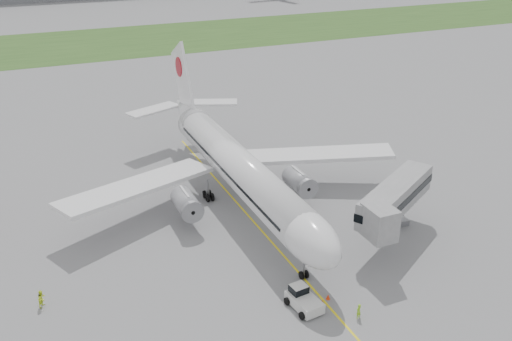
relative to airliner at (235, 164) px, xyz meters
name	(u,v)px	position (x,y,z in m)	size (l,w,h in m)	color
ground	(250,217)	(0.00, -4.87, -5.66)	(600.00, 600.00, 0.00)	gray
apron_markings	(265,235)	(0.00, -9.87, -5.66)	(70.00, 70.00, 0.04)	yellow
grass_strip	(96,43)	(0.00, 115.13, -5.65)	(600.00, 50.00, 0.02)	#2F541F
airliner	(235,164)	(0.00, 0.00, 0.00)	(48.13, 53.95, 17.88)	white
pushback_tug	(303,299)	(-2.40, -24.13, -4.72)	(3.10, 4.24, 2.05)	silver
jet_bridge	(393,200)	(13.16, -17.17, -0.11)	(14.96, 11.83, 7.50)	#9E9EA1
safety_cone_left	(322,302)	(-0.50, -24.72, -5.35)	(0.45, 0.45, 0.62)	#F6370C
safety_cone_right	(328,297)	(0.55, -24.15, -5.37)	(0.43, 0.43, 0.59)	#F6370C
ground_crew_near	(359,311)	(1.74, -27.93, -4.85)	(0.59, 0.39, 1.63)	#91D824
ground_crew_far	(42,298)	(-26.42, -13.53, -4.72)	(0.91, 0.71, 1.88)	#DAF629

